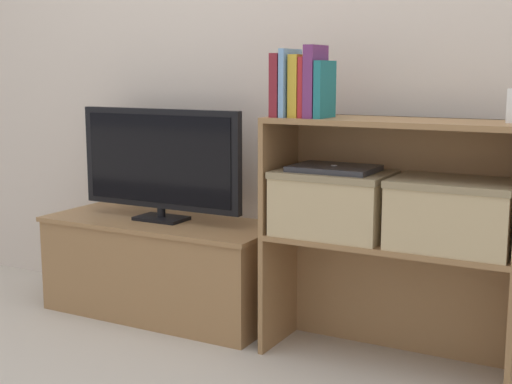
% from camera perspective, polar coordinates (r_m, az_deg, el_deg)
% --- Properties ---
extents(ground_plane, '(16.00, 16.00, 0.00)m').
position_cam_1_polar(ground_plane, '(2.84, -1.60, -12.48)').
color(ground_plane, '#BCB2A3').
extents(wall_back, '(10.00, 0.05, 2.40)m').
position_cam_1_polar(wall_back, '(3.03, 2.67, 12.09)').
color(wall_back, beige).
rests_on(wall_back, ground_plane).
extents(tv_stand, '(1.06, 0.44, 0.43)m').
position_cam_1_polar(tv_stand, '(3.20, -7.49, -5.97)').
color(tv_stand, olive).
rests_on(tv_stand, ground_plane).
extents(tv, '(0.80, 0.14, 0.49)m').
position_cam_1_polar(tv, '(3.10, -7.70, 2.47)').
color(tv, black).
rests_on(tv, tv_stand).
extents(bookshelf_lower_tier, '(0.92, 0.33, 0.47)m').
position_cam_1_polar(bookshelf_lower_tier, '(2.73, 11.04, -7.00)').
color(bookshelf_lower_tier, olive).
rests_on(bookshelf_lower_tier, ground_plane).
extents(bookshelf_upper_tier, '(0.92, 0.33, 0.44)m').
position_cam_1_polar(bookshelf_upper_tier, '(2.63, 11.35, 2.43)').
color(bookshelf_upper_tier, olive).
rests_on(bookshelf_upper_tier, bookshelf_lower_tier).
extents(book_maroon, '(0.03, 0.15, 0.23)m').
position_cam_1_polar(book_maroon, '(2.65, 2.11, 8.53)').
color(book_maroon, maroon).
rests_on(book_maroon, bookshelf_upper_tier).
extents(book_skyblue, '(0.02, 0.15, 0.25)m').
position_cam_1_polar(book_skyblue, '(2.64, 2.75, 8.69)').
color(book_skyblue, '#709ECC').
rests_on(book_skyblue, bookshelf_upper_tier).
extents(book_mustard, '(0.04, 0.12, 0.23)m').
position_cam_1_polar(book_mustard, '(2.62, 3.47, 8.46)').
color(book_mustard, gold).
rests_on(book_mustard, bookshelf_upper_tier).
extents(book_crimson, '(0.02, 0.13, 0.22)m').
position_cam_1_polar(book_crimson, '(2.61, 4.12, 8.35)').
color(book_crimson, '#B22328').
rests_on(book_crimson, bookshelf_upper_tier).
extents(book_plum, '(0.04, 0.14, 0.26)m').
position_cam_1_polar(book_plum, '(2.60, 4.78, 8.79)').
color(book_plum, '#6B2D66').
rests_on(book_plum, bookshelf_upper_tier).
extents(book_teal, '(0.03, 0.15, 0.20)m').
position_cam_1_polar(book_teal, '(2.58, 5.54, 8.17)').
color(book_teal, '#1E7075').
rests_on(book_teal, bookshelf_upper_tier).
extents(storage_basket_left, '(0.42, 0.29, 0.24)m').
position_cam_1_polar(storage_basket_left, '(2.66, 6.22, -0.66)').
color(storage_basket_left, tan).
rests_on(storage_basket_left, bookshelf_lower_tier).
extents(storage_basket_right, '(0.42, 0.29, 0.24)m').
position_cam_1_polar(storage_basket_right, '(2.53, 15.48, -1.50)').
color(storage_basket_right, tan).
rests_on(storage_basket_right, bookshelf_lower_tier).
extents(laptop, '(0.31, 0.23, 0.02)m').
position_cam_1_polar(laptop, '(2.64, 6.26, 1.89)').
color(laptop, '#2D2D33').
rests_on(laptop, storage_basket_left).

